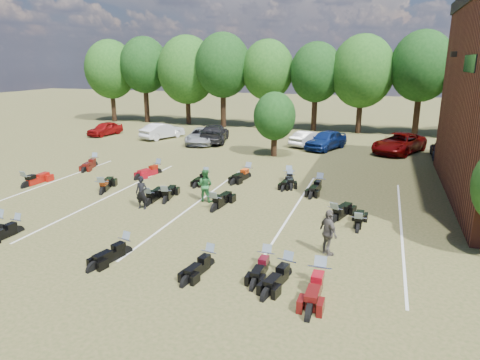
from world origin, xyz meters
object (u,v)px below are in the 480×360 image
at_px(car_0, 105,129).
at_px(car_4, 326,140).
at_px(person_grey, 328,232).
at_px(motorcycle_3, 209,266).
at_px(motorcycle_7, 26,187).
at_px(motorcycle_14, 95,166).
at_px(person_black, 142,193).
at_px(motorcycle_0, 0,232).
at_px(person_green, 205,185).

xyz_separation_m(car_0, car_4, (21.71, -0.06, 0.12)).
distance_m(car_4, person_grey, 20.62).
xyz_separation_m(motorcycle_3, motorcycle_7, (-13.99, 5.84, 0.00)).
relative_size(motorcycle_3, motorcycle_14, 0.89).
distance_m(motorcycle_3, motorcycle_7, 15.16).
bearing_deg(motorcycle_3, car_0, 140.90).
height_order(person_black, motorcycle_0, person_black).
distance_m(car_4, motorcycle_14, 18.40).
relative_size(motorcycle_3, motorcycle_7, 0.84).
height_order(car_0, person_grey, person_grey).
height_order(car_4, motorcycle_3, car_4).
bearing_deg(person_grey, motorcycle_3, 81.41).
xyz_separation_m(person_black, motorcycle_0, (-4.20, -4.65, -0.83)).
relative_size(car_4, motorcycle_0, 1.82).
relative_size(motorcycle_0, motorcycle_14, 1.08).
height_order(person_grey, motorcycle_3, person_grey).
bearing_deg(person_black, motorcycle_14, 136.26).
bearing_deg(car_4, motorcycle_3, -70.66).
relative_size(motorcycle_0, motorcycle_3, 1.22).
bearing_deg(motorcycle_14, person_grey, -40.94).
height_order(car_0, motorcycle_7, car_0).
height_order(motorcycle_3, motorcycle_14, motorcycle_14).
bearing_deg(person_grey, car_0, 10.94).
distance_m(person_black, motorcycle_0, 6.32).
distance_m(car_4, person_black, 19.23).
xyz_separation_m(car_4, person_black, (-6.66, -18.04, 0.05)).
bearing_deg(motorcycle_14, motorcycle_3, -53.55).
bearing_deg(car_4, person_grey, -60.07).
distance_m(motorcycle_0, motorcycle_14, 12.06).
bearing_deg(motorcycle_7, person_green, -172.21).
bearing_deg(car_4, motorcycle_7, -109.65).
height_order(motorcycle_0, motorcycle_3, motorcycle_0).
bearing_deg(car_0, motorcycle_7, -60.25).
bearing_deg(motorcycle_0, motorcycle_3, 5.12).
bearing_deg(motorcycle_7, person_black, 175.13).
bearing_deg(car_4, person_green, -82.42).
bearing_deg(person_green, motorcycle_0, 45.29).
distance_m(person_green, person_grey, 8.26).
xyz_separation_m(car_4, motorcycle_14, (-14.57, -11.21, -0.78)).
distance_m(car_4, motorcycle_3, 22.77).
height_order(person_black, motorcycle_3, person_black).
height_order(person_green, motorcycle_0, person_green).
xyz_separation_m(person_black, person_grey, (9.45, -2.39, 0.07)).
bearing_deg(motorcycle_0, person_green, 50.47).
bearing_deg(person_grey, motorcycle_7, 39.66).
distance_m(car_0, motorcycle_3, 30.73).
relative_size(person_black, motorcycle_3, 0.80).
height_order(person_black, person_grey, person_grey).
bearing_deg(motorcycle_14, motorcycle_7, -108.27).
xyz_separation_m(motorcycle_7, motorcycle_14, (0.53, 5.69, 0.00)).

